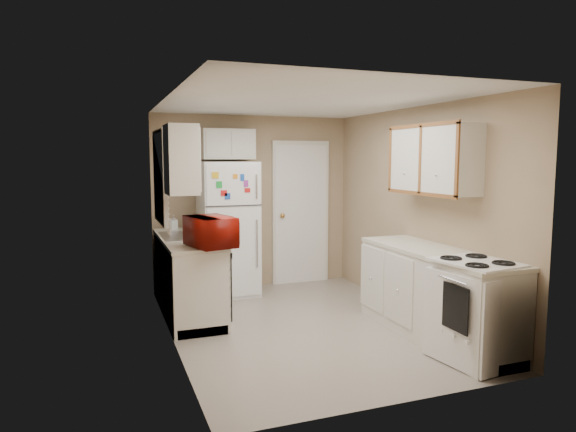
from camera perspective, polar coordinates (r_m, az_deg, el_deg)
name	(u,v)px	position (r m, az deg, el deg)	size (l,w,h in m)	color
floor	(304,326)	(5.72, 1.78, -12.07)	(3.80, 3.80, 0.00)	#B1A79A
ceiling	(305,101)	(5.45, 1.87, 12.60)	(3.80, 3.80, 0.00)	white
wall_left	(171,222)	(5.10, -12.91, -0.65)	(3.80, 3.80, 0.00)	tan
wall_right	(416,212)	(6.12, 14.06, 0.48)	(3.80, 3.80, 0.00)	tan
wall_back	(254,202)	(7.24, -3.85, 1.57)	(2.80, 2.80, 0.00)	tan
wall_front	(404,244)	(3.78, 12.75, -3.10)	(2.80, 2.80, 0.00)	tan
left_counter	(188,275)	(6.15, -11.05, -6.50)	(0.60, 1.80, 0.90)	silver
dishwasher	(224,282)	(5.62, -7.11, -7.24)	(0.03, 0.58, 0.72)	black
sink	(185,239)	(6.22, -11.35, -2.52)	(0.54, 0.74, 0.16)	gray
microwave	(211,233)	(5.36, -8.54, -1.84)	(0.32, 0.57, 0.38)	maroon
soap_bottle	(174,222)	(6.77, -12.58, -0.62)	(0.08, 0.08, 0.19)	beige
window_blinds	(161,177)	(6.11, -13.92, 4.24)	(0.10, 0.98, 1.08)	silver
upper_cabinet_left	(181,160)	(5.30, -11.77, 6.14)	(0.30, 0.45, 0.70)	silver
refrigerator	(228,228)	(6.87, -6.73, -1.38)	(0.73, 0.71, 1.77)	white
cabinet_over_fridge	(228,144)	(6.97, -6.73, 7.93)	(0.70, 0.30, 0.40)	silver
interior_door	(301,213)	(7.45, 1.42, 0.33)	(0.86, 0.06, 2.08)	white
right_counter	(435,294)	(5.44, 16.00, -8.36)	(0.60, 2.00, 0.90)	silver
stove	(474,316)	(4.94, 19.99, -10.41)	(0.56, 0.69, 0.84)	white
upper_cabinet_right	(433,160)	(5.59, 15.86, 6.05)	(0.30, 1.20, 0.70)	silver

